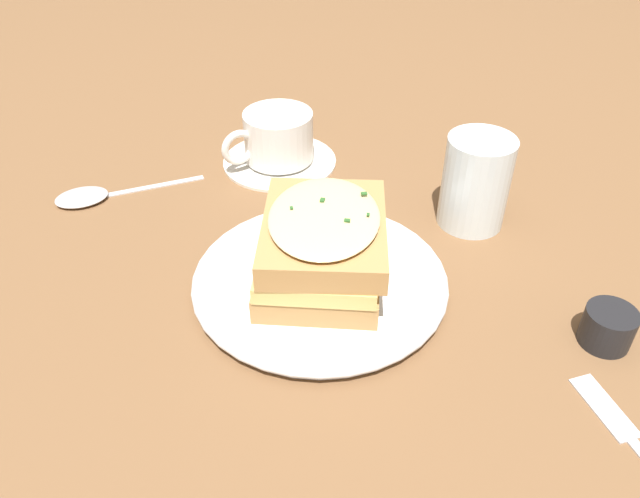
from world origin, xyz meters
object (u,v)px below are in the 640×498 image
Objects in this scene: dinner_plate at (320,280)px; water_glass at (476,182)px; condiment_pot at (608,327)px; sandwich at (322,245)px; teacup_with_saucer at (278,142)px; fork at (632,439)px; spoon at (90,196)px.

dinner_plate is 0.21m from water_glass.
sandwich is at bearing -38.28° from condiment_pot.
sandwich is at bearing 70.66° from teacup_with_saucer.
fork is (0.05, 0.30, -0.05)m from water_glass.
spoon is (0.20, -0.26, -0.01)m from dinner_plate.
condiment_pot is at bearing 92.07° from water_glass.
water_glass is (-0.16, 0.21, 0.02)m from teacup_with_saucer.
sandwich is 4.01× the size of condiment_pot.
condiment_pot is (-0.21, 0.17, 0.01)m from dinner_plate.
teacup_with_saucer reaches higher than fork.
sandwich is at bearing -140.86° from spoon.
teacup_with_saucer is 0.24m from spoon.
fork is 0.98× the size of spoon.
condiment_pot reaches higher than fork.
teacup_with_saucer reaches higher than spoon.
sandwich is at bearing 12.00° from water_glass.
water_glass is at bearing -87.93° from condiment_pot.
teacup_with_saucer is at bearing -52.78° from water_glass.
water_glass is 0.21m from condiment_pot.
dinner_plate is 0.05m from sandwich.
dinner_plate is 5.52× the size of condiment_pot.
dinner_plate is 0.31m from fork.
teacup_with_saucer is 0.88× the size of fork.
spoon is at bearing 129.25° from fork.
condiment_pot is at bearing 141.72° from sandwich.
fork is (-0.16, 0.26, -0.05)m from sandwich.
spoon is (0.20, -0.26, -0.05)m from sandwich.
fork is (-0.11, 0.52, -0.03)m from teacup_with_saucer.
fork is at bearing 81.04° from water_glass.
dinner_plate is 1.45× the size of fork.
fork is at bearing 120.99° from sandwich.
water_glass reaches higher than dinner_plate.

